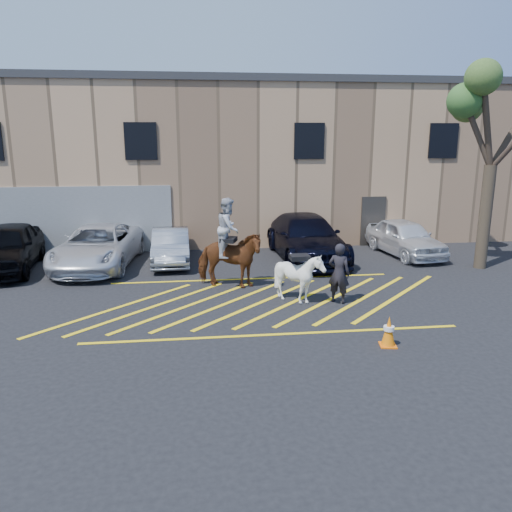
{
  "coord_description": "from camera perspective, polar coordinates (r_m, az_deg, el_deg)",
  "views": [
    {
      "loc": [
        -1.88,
        -14.25,
        4.82
      ],
      "look_at": [
        -0.1,
        0.2,
        1.3
      ],
      "focal_mm": 35.0,
      "sensor_mm": 36.0,
      "label": 1
    }
  ],
  "objects": [
    {
      "name": "saddled_white",
      "position": [
        14.72,
        4.96,
        -2.4
      ],
      "size": [
        1.29,
        1.44,
        1.54
      ],
      "color": "white",
      "rests_on": "ground"
    },
    {
      "name": "car_blue_suv",
      "position": [
        20.06,
        5.74,
        2.13
      ],
      "size": [
        2.67,
        6.01,
        1.71
      ],
      "primitive_type": "imported",
      "rotation": [
        0.0,
        0.0,
        0.05
      ],
      "color": "black",
      "rests_on": "ground"
    },
    {
      "name": "tree",
      "position": [
        19.96,
        25.78,
        14.8
      ],
      "size": [
        3.99,
        4.37,
        7.31
      ],
      "color": "#463B2A",
      "rests_on": "ground"
    },
    {
      "name": "ground",
      "position": [
        15.16,
        0.47,
        -4.95
      ],
      "size": [
        90.0,
        90.0,
        0.0
      ],
      "primitive_type": "plane",
      "color": "black",
      "rests_on": "ground"
    },
    {
      "name": "car_black_suv",
      "position": [
        20.29,
        -26.63,
        0.88
      ],
      "size": [
        2.54,
        5.24,
        1.72
      ],
      "primitive_type": "imported",
      "rotation": [
        0.0,
        0.0,
        0.1
      ],
      "color": "black",
      "rests_on": "ground"
    },
    {
      "name": "handler",
      "position": [
        14.82,
        9.47,
        -1.96
      ],
      "size": [
        0.78,
        0.72,
        1.79
      ],
      "primitive_type": "imported",
      "rotation": [
        0.0,
        0.0,
        2.53
      ],
      "color": "black",
      "rests_on": "ground"
    },
    {
      "name": "car_silver_sedan",
      "position": [
        19.59,
        -9.72,
        1.12
      ],
      "size": [
        1.51,
        4.02,
        1.31
      ],
      "primitive_type": "imported",
      "rotation": [
        0.0,
        0.0,
        0.03
      ],
      "color": "gray",
      "rests_on": "ground"
    },
    {
      "name": "traffic_cone",
      "position": [
        12.2,
        14.92,
        -8.31
      ],
      "size": [
        0.44,
        0.44,
        0.73
      ],
      "color": "#FF660A",
      "rests_on": "ground"
    },
    {
      "name": "hatching_zone",
      "position": [
        14.88,
        0.63,
        -5.29
      ],
      "size": [
        12.6,
        5.12,
        0.01
      ],
      "color": "yellow",
      "rests_on": "ground"
    },
    {
      "name": "car_white_pickup",
      "position": [
        19.63,
        -17.62,
        1.05
      ],
      "size": [
        3.07,
        5.77,
        1.54
      ],
      "primitive_type": "imported",
      "rotation": [
        0.0,
        0.0,
        -0.09
      ],
      "color": "silver",
      "rests_on": "ground"
    },
    {
      "name": "car_white_suv",
      "position": [
        21.44,
        16.65,
        2.04
      ],
      "size": [
        2.3,
        4.53,
        1.48
      ],
      "primitive_type": "imported",
      "rotation": [
        0.0,
        0.0,
        0.13
      ],
      "color": "white",
      "rests_on": "ground"
    },
    {
      "name": "mounted_bay",
      "position": [
        16.03,
        -3.14,
        0.45
      ],
      "size": [
        2.42,
        1.65,
        2.93
      ],
      "color": "brown",
      "rests_on": "ground"
    },
    {
      "name": "warehouse",
      "position": [
        26.34,
        -2.99,
        11.03
      ],
      "size": [
        32.42,
        10.2,
        7.3
      ],
      "color": "tan",
      "rests_on": "ground"
    }
  ]
}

